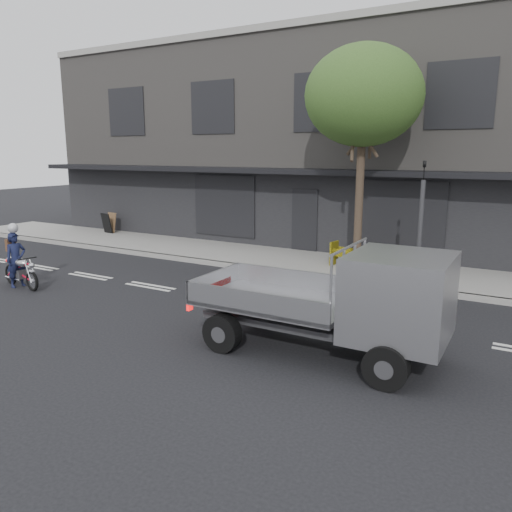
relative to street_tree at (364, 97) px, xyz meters
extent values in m
plane|color=black|center=(-2.20, -4.20, -5.28)|extent=(80.00, 80.00, 0.00)
cube|color=gray|center=(-2.20, 0.50, -5.20)|extent=(32.00, 3.20, 0.15)
cube|color=gray|center=(-2.20, -1.10, -5.20)|extent=(32.00, 0.20, 0.15)
cube|color=slate|center=(-2.20, 7.10, -1.28)|extent=(26.00, 10.00, 8.00)
cylinder|color=#382B21|center=(0.00, 0.00, -3.28)|extent=(0.24, 0.24, 4.00)
ellipsoid|color=#2D461A|center=(0.00, 0.00, 0.02)|extent=(3.40, 3.40, 2.89)
cylinder|color=#2D2D30|center=(2.00, -0.85, -3.78)|extent=(0.12, 0.12, 3.00)
imported|color=black|center=(2.00, -0.85, -2.03)|extent=(0.08, 0.10, 0.50)
torus|color=black|center=(-8.26, -5.95, -5.00)|extent=(0.58, 0.17, 0.58)
torus|color=black|center=(-7.08, -6.14, -5.00)|extent=(0.58, 0.17, 0.58)
cube|color=#2D2D30|center=(-7.72, -6.04, -4.91)|extent=(0.32, 0.24, 0.24)
ellipsoid|color=#B6B6BB|center=(-7.58, -6.06, -4.56)|extent=(0.50, 0.33, 0.24)
cube|color=black|center=(-7.99, -6.00, -4.58)|extent=(0.48, 0.27, 0.07)
cylinder|color=black|center=(-7.24, -6.11, -4.39)|extent=(0.11, 0.51, 0.03)
imported|color=#141938|center=(-7.82, -6.04, -4.51)|extent=(0.45, 0.61, 1.54)
cylinder|color=black|center=(-0.25, -7.07, -4.91)|extent=(0.74, 0.28, 0.74)
cylinder|color=black|center=(-0.26, -5.41, -4.91)|extent=(0.74, 0.28, 0.74)
cylinder|color=black|center=(2.86, -7.05, -4.91)|extent=(0.74, 0.28, 0.74)
cylinder|color=black|center=(2.85, -5.40, -4.91)|extent=(0.74, 0.28, 0.74)
cube|color=#2D2D30|center=(1.30, -6.23, -4.74)|extent=(4.49, 1.00, 0.14)
cube|color=#9F9EA3|center=(2.81, -6.22, -3.96)|extent=(1.67, 1.76, 1.46)
cube|color=black|center=(2.81, -6.22, -3.54)|extent=(1.47, 1.66, 0.54)
cube|color=#9E9EA3|center=(0.47, -6.24, -4.38)|extent=(2.93, 1.92, 0.10)
camera|label=1|loc=(4.74, -14.51, -1.53)|focal=35.00mm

